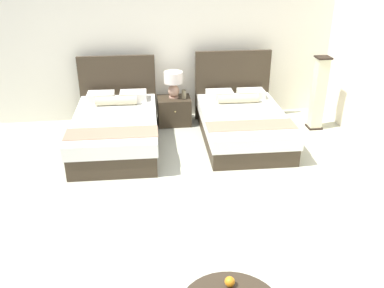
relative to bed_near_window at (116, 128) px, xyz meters
The scene contains 9 objects.
ground_plane 2.38m from the bed_near_window, 64.53° to the right, with size 9.46×10.30×0.02m, color beige.
wall_back 1.86m from the bed_near_window, 50.26° to the left, with size 9.46×0.12×2.54m, color white.
bed_near_window is the anchor object (origin of this frame).
bed_near_corner 2.03m from the bed_near_window, ahead, with size 1.37×2.06×1.24m.
nightstand 1.25m from the bed_near_window, 37.75° to the left, with size 0.58×0.46×0.48m.
table_lamp 1.34m from the bed_near_window, 38.47° to the left, with size 0.33×0.33×0.46m.
vase 1.39m from the bed_near_window, 31.97° to the left, with size 0.08×0.08×0.15m.
loose_orange 3.80m from the bed_near_window, 73.93° to the right, with size 0.08×0.08×0.08m.
floor_lamp_corner 3.43m from the bed_near_window, ahead, with size 0.24×0.24×1.26m.
Camera 1 is at (-0.58, -3.97, 2.93)m, focal length 38.88 mm.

